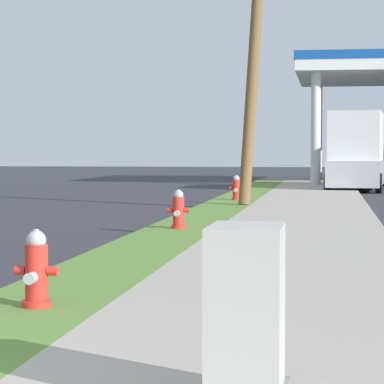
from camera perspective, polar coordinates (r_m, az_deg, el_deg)
fire_hydrant_nearest at (r=8.68m, az=-9.94°, el=-5.13°), size 0.42×0.38×0.74m
fire_hydrant_second at (r=17.06m, az=-0.88°, el=-1.25°), size 0.42×0.38×0.74m
fire_hydrant_third at (r=26.85m, az=2.85°, el=0.19°), size 0.42×0.37×0.74m
utility_pole_midground at (r=24.79m, az=4.07°, el=9.97°), size 1.31×1.25×9.11m
utility_cabinet at (r=5.33m, az=3.48°, el=-8.27°), size 0.49×0.72×1.06m
car_black_by_near_pump at (r=47.22m, az=12.06°, el=1.56°), size 2.13×4.58×1.57m
truck_silver_at_forecourt at (r=36.48m, az=10.53°, el=2.45°), size 2.66×6.55×3.11m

